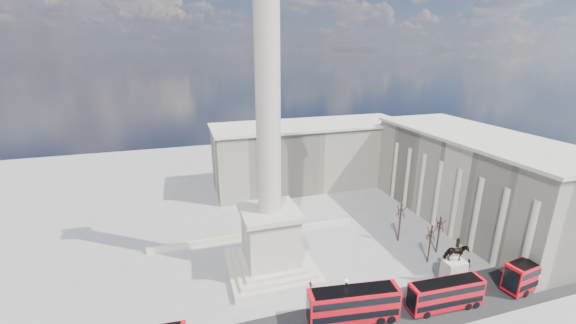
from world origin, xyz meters
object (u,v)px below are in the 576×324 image
Objects in this scene: victorian_lamp at (346,294)px; pedestrian_crossing at (311,286)px; red_bus_b at (354,305)px; red_bus_d at (536,271)px; nelsons_column at (270,197)px; pedestrian_standing at (468,264)px; red_bus_c at (446,294)px; equestrian_statue at (453,270)px; pedestrian_walking at (443,259)px.

victorian_lamp is 7.42m from pedestrian_crossing.
red_bus_b is 1.03× the size of red_bus_d.
nelsons_column is 34.92m from pedestrian_standing.
red_bus_c is 0.90× the size of red_bus_d.
red_bus_c is 19.05m from pedestrian_crossing.
red_bus_c is 12.43m from pedestrian_standing.
victorian_lamp reaches higher than red_bus_d.
nelsons_column is 4.01× the size of red_bus_b.
red_bus_c is at bearing -140.07° from equestrian_statue.
equestrian_statue is (4.37, 3.66, 0.62)m from red_bus_c.
pedestrian_crossing is (-24.03, 0.04, -0.03)m from pedestrian_walking.
equestrian_statue is at bearing 14.46° from red_bus_b.
pedestrian_walking is (3.04, 5.49, -2.12)m from equestrian_statue.
pedestrian_crossing is at bearing 111.70° from victorian_lamp.
nelsons_column is at bearing 149.78° from red_bus_d.
red_bus_b is at bearing -10.59° from pedestrian_standing.
red_bus_b is 30.22m from red_bus_d.
pedestrian_standing is at bearing 26.90° from equestrian_statue.
equestrian_statue is at bearing -152.28° from pedestrian_crossing.
red_bus_c is 7.10× the size of pedestrian_crossing.
equestrian_statue reaches higher than red_bus_c.
pedestrian_walking is (20.82, 7.59, -1.79)m from red_bus_b.
nelsons_column reaches higher than red_bus_c.
red_bus_d is at bearing -22.86° from nelsons_column.
equestrian_statue is 4.75× the size of pedestrian_standing.
red_bus_b is 24.38m from pedestrian_standing.
pedestrian_standing is at bearing 9.18° from victorian_lamp.
victorian_lamp is 0.70× the size of equestrian_statue.
red_bus_b reaches higher than red_bus_c.
nelsons_column is 31.02× the size of pedestrian_walking.
red_bus_b reaches higher than pedestrian_standing.
red_bus_b is 1.48× the size of equestrian_statue.
pedestrian_standing is at bearing -52.75° from pedestrian_walking.
red_bus_b is at bearing -61.38° from victorian_lamp.
equestrian_statue reaches higher than pedestrian_crossing.
victorian_lamp is 3.80× the size of pedestrian_crossing.
pedestrian_walking is 3.84m from pedestrian_standing.
pedestrian_walking is at bearing -62.40° from pedestrian_standing.
equestrian_statue is 7.03m from pedestrian_standing.
nelsons_column is 31.69m from pedestrian_walking.
nelsons_column reaches higher than pedestrian_walking.
red_bus_b is at bearing -62.36° from nelsons_column.
red_bus_b is at bearing 170.01° from red_bus_d.
victorian_lamp reaches higher than pedestrian_walking.
red_bus_d is 34.64m from pedestrian_crossing.
nelsons_column reaches higher than equestrian_statue.
red_bus_b is 8.47m from pedestrian_crossing.
red_bus_b is 8.08× the size of pedestrian_crossing.
equestrian_statue is 21.81m from pedestrian_crossing.
pedestrian_walking is at bearing 27.75° from red_bus_b.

